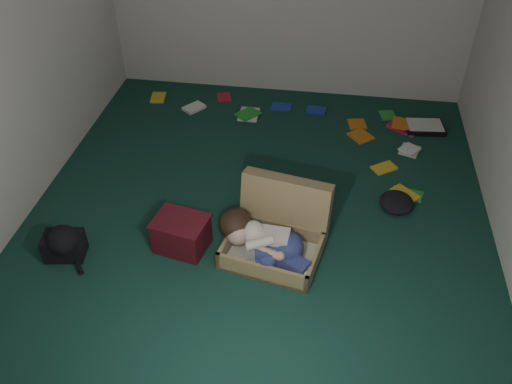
# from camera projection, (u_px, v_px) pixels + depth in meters

# --- Properties ---
(floor) EXTENTS (4.50, 4.50, 0.00)m
(floor) POSITION_uv_depth(u_px,v_px,m) (259.00, 212.00, 4.79)
(floor) COLOR #143A2F
(floor) RESTS_ON ground
(wall_front) EXTENTS (4.50, 0.00, 4.50)m
(wall_front) POSITION_uv_depth(u_px,v_px,m) (180.00, 331.00, 2.24)
(wall_front) COLOR silver
(wall_front) RESTS_ON ground
(wall_left) EXTENTS (0.00, 4.50, 4.50)m
(wall_left) POSITION_uv_depth(u_px,v_px,m) (4.00, 61.00, 4.20)
(wall_left) COLOR silver
(wall_left) RESTS_ON ground
(suitcase) EXTENTS (0.87, 0.85, 0.55)m
(suitcase) POSITION_uv_depth(u_px,v_px,m) (278.00, 231.00, 4.36)
(suitcase) COLOR #9A8255
(suitcase) RESTS_ON floor
(person) EXTENTS (0.77, 0.50, 0.34)m
(person) POSITION_uv_depth(u_px,v_px,m) (264.00, 241.00, 4.21)
(person) COLOR silver
(person) RESTS_ON suitcase
(maroon_bin) EXTENTS (0.48, 0.41, 0.29)m
(maroon_bin) POSITION_uv_depth(u_px,v_px,m) (182.00, 234.00, 4.36)
(maroon_bin) COLOR #4A0F17
(maroon_bin) RESTS_ON floor
(backpack) EXTENTS (0.43, 0.36, 0.23)m
(backpack) POSITION_uv_depth(u_px,v_px,m) (64.00, 245.00, 4.31)
(backpack) COLOR black
(backpack) RESTS_ON floor
(clothing_pile) EXTENTS (0.46, 0.40, 0.13)m
(clothing_pile) POSITION_uv_depth(u_px,v_px,m) (391.00, 204.00, 4.77)
(clothing_pile) COLOR black
(clothing_pile) RESTS_ON floor
(paper_tray) EXTENTS (0.44, 0.35, 0.06)m
(paper_tray) POSITION_uv_depth(u_px,v_px,m) (425.00, 127.00, 5.83)
(paper_tray) COLOR black
(paper_tray) RESTS_ON floor
(book_scatter) EXTENTS (3.15, 1.77, 0.02)m
(book_scatter) POSITION_uv_depth(u_px,v_px,m) (320.00, 125.00, 5.88)
(book_scatter) COLOR yellow
(book_scatter) RESTS_ON floor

